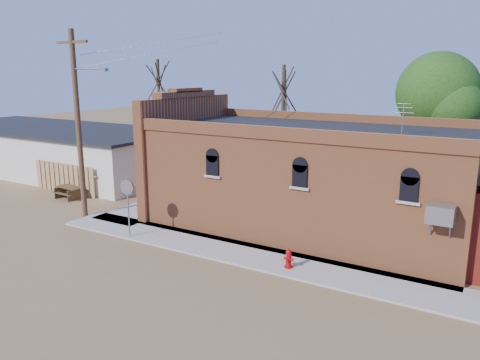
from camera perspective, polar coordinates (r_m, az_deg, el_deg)
The scene contains 14 objects.
ground at distance 18.62m, azimuth -4.08°, elevation -9.27°, with size 120.00×120.00×0.00m, color olive.
sidewalk_south at distance 18.57m, azimuth 1.38°, elevation -9.17°, with size 19.00×2.20×0.08m, color #9E9991.
sidewalk_west at distance 26.75m, azimuth -7.90°, elevation -2.29°, with size 2.60×10.00×0.08m, color #9E9991.
brick_bar at distance 21.78m, azimuth 7.66°, elevation 0.42°, with size 16.40×7.97×6.30m.
storage_building at distance 36.78m, azimuth -21.72°, elevation 3.58°, with size 20.40×8.40×3.17m.
wood_fence at distance 29.55m, azimuth -20.58°, elevation 0.17°, with size 5.20×0.10×1.80m, color #A37449, non-canonical shape.
utility_pole at distance 23.76m, azimuth -19.07°, elevation 6.82°, with size 3.12×0.26×9.00m.
tree_bare_near at distance 30.03m, azimuth 5.31°, elevation 10.91°, with size 2.80×2.80×7.65m.
tree_bare_far at distance 36.89m, azimuth -9.93°, elevation 11.78°, with size 2.80×2.80×8.16m.
tree_leafy at distance 27.91m, azimuth 22.96°, elevation 9.73°, with size 4.40×4.40×8.15m.
fire_hydrant at distance 17.35m, azimuth 5.94°, elevation -9.50°, with size 0.41×0.39×0.70m.
stop_sign at distance 20.45m, azimuth -13.56°, elevation -1.51°, with size 0.69×0.16×2.56m.
trash_barrel at distance 24.74m, azimuth -8.57°, elevation -2.47°, with size 0.55×0.55×0.84m, color navy.
picnic_table at distance 28.41m, azimuth -19.99°, elevation -1.22°, with size 1.69×1.33×0.67m.
Camera 1 is at (9.87, -14.11, 7.07)m, focal length 35.00 mm.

